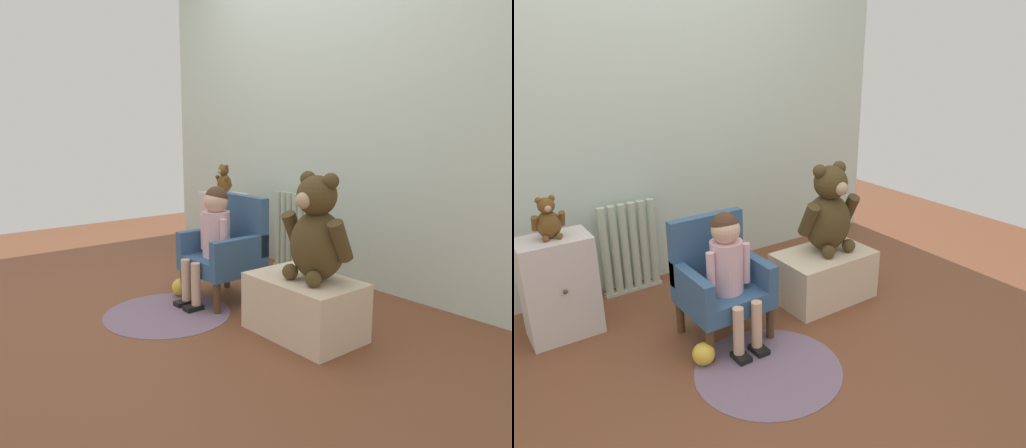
% 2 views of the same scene
% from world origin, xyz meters
% --- Properties ---
extents(ground_plane, '(6.00, 6.00, 0.00)m').
position_xyz_m(ground_plane, '(0.00, 0.00, 0.00)').
color(ground_plane, brown).
extents(back_wall, '(3.80, 0.05, 2.40)m').
position_xyz_m(back_wall, '(0.00, 1.32, 1.20)').
color(back_wall, silver).
rests_on(back_wall, ground_plane).
extents(radiator, '(0.37, 0.05, 0.59)m').
position_xyz_m(radiator, '(-0.18, 1.20, 0.29)').
color(radiator, '#B5C4AE').
rests_on(radiator, ground_plane).
extents(small_dresser, '(0.37, 0.27, 0.56)m').
position_xyz_m(small_dresser, '(-0.67, 0.93, 0.28)').
color(small_dresser, silver).
rests_on(small_dresser, ground_plane).
extents(child_armchair, '(0.43, 0.40, 0.65)m').
position_xyz_m(child_armchair, '(0.03, 0.44, 0.32)').
color(child_armchair, '#35577E').
rests_on(child_armchair, ground_plane).
extents(child_figure, '(0.25, 0.35, 0.72)m').
position_xyz_m(child_figure, '(0.03, 0.34, 0.47)').
color(child_figure, beige).
rests_on(child_figure, ground_plane).
extents(low_bench, '(0.58, 0.38, 0.31)m').
position_xyz_m(low_bench, '(0.75, 0.41, 0.15)').
color(low_bench, beige).
rests_on(low_bench, ground_plane).
extents(large_teddy_bear, '(0.40, 0.28, 0.55)m').
position_xyz_m(large_teddy_bear, '(0.80, 0.44, 0.55)').
color(large_teddy_bear, '#46371C').
rests_on(large_teddy_bear, low_bench).
extents(small_teddy_bear, '(0.16, 0.11, 0.22)m').
position_xyz_m(small_teddy_bear, '(-0.68, 0.93, 0.66)').
color(small_teddy_bear, brown).
rests_on(small_teddy_bear, small_dresser).
extents(floor_rug, '(0.73, 0.73, 0.01)m').
position_xyz_m(floor_rug, '(0.04, 0.00, 0.00)').
color(floor_rug, slate).
rests_on(floor_rug, ground_plane).
extents(toy_ball, '(0.11, 0.11, 0.11)m').
position_xyz_m(toy_ball, '(-0.19, 0.23, 0.06)').
color(toy_ball, gold).
rests_on(toy_ball, ground_plane).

